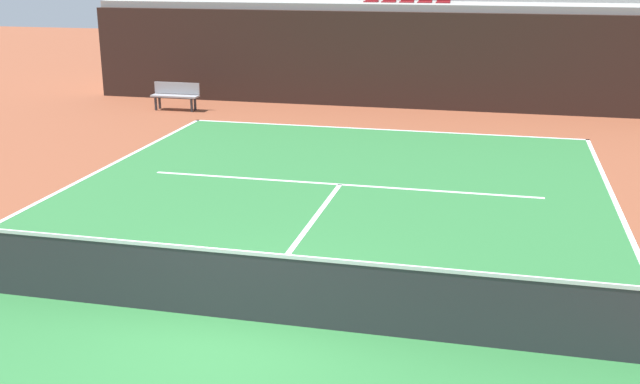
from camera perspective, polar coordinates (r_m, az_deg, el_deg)
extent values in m
plane|color=brown|center=(10.09, -6.12, -9.56)|extent=(80.00, 80.00, 0.00)
cube|color=#2D7238|center=(10.09, -6.12, -9.53)|extent=(11.00, 24.00, 0.01)
cube|color=white|center=(21.15, 4.63, 4.71)|extent=(11.00, 0.10, 0.00)
cube|color=white|center=(15.85, 1.52, 0.57)|extent=(8.26, 0.10, 0.00)
cube|color=white|center=(12.89, -1.43, -3.35)|extent=(0.10, 6.40, 0.00)
cube|color=black|center=(24.26, 6.00, 9.80)|extent=(20.52, 0.30, 2.98)
cube|color=#9E9E99|center=(25.57, 6.41, 10.40)|extent=(20.52, 2.40, 3.20)
cube|color=#9E9E99|center=(27.89, 7.08, 11.98)|extent=(20.52, 2.40, 4.22)
cube|color=maroon|center=(25.61, 3.86, 14.11)|extent=(0.44, 0.44, 0.04)
cube|color=maroon|center=(25.52, 5.19, 14.06)|extent=(0.44, 0.44, 0.04)
cube|color=maroon|center=(25.44, 6.53, 14.02)|extent=(0.44, 0.44, 0.04)
cube|color=maroon|center=(25.38, 7.88, 13.96)|extent=(0.44, 0.44, 0.04)
cube|color=maroon|center=(25.33, 9.24, 13.90)|extent=(0.44, 0.44, 0.04)
cube|color=#333338|center=(9.89, -6.20, -7.12)|extent=(10.90, 0.02, 0.92)
cube|color=white|center=(9.70, -6.29, -4.50)|extent=(10.90, 0.04, 0.05)
cube|color=#99999E|center=(24.26, -10.85, 7.10)|extent=(1.50, 0.40, 0.05)
cube|color=#99999E|center=(24.38, -10.70, 7.69)|extent=(1.50, 0.04, 0.36)
cube|color=#2D2D33|center=(24.42, -12.24, 6.52)|extent=(0.06, 0.06, 0.42)
cube|color=#2D2D33|center=(23.93, -9.63, 6.46)|extent=(0.06, 0.06, 0.42)
cube|color=#2D2D33|center=(24.67, -11.97, 6.64)|extent=(0.06, 0.06, 0.42)
cube|color=#2D2D33|center=(24.19, -9.37, 6.58)|extent=(0.06, 0.06, 0.42)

